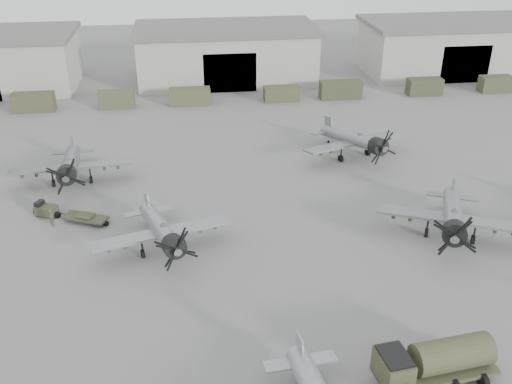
# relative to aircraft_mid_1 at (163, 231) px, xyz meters

# --- Properties ---
(ground) EXTENTS (220.00, 220.00, 0.00)m
(ground) POSITION_rel_aircraft_mid_1_xyz_m (9.65, -11.12, -2.18)
(ground) COLOR slate
(ground) RESTS_ON ground
(hangar_center) EXTENTS (29.00, 14.80, 8.70)m
(hangar_center) POSITION_rel_aircraft_mid_1_xyz_m (9.65, 50.84, 2.19)
(hangar_center) COLOR #A3A399
(hangar_center) RESTS_ON ground
(hangar_right) EXTENTS (29.00, 14.80, 8.70)m
(hangar_right) POSITION_rel_aircraft_mid_1_xyz_m (47.65, 50.84, 2.19)
(hangar_right) COLOR #A3A399
(hangar_right) RESTS_ON ground
(support_truck_1) EXTENTS (5.72, 2.20, 2.61)m
(support_truck_1) POSITION_rel_aircraft_mid_1_xyz_m (-18.63, 38.88, -0.88)
(support_truck_1) COLOR #42412B
(support_truck_1) RESTS_ON ground
(support_truck_2) EXTENTS (5.01, 2.20, 2.43)m
(support_truck_2) POSITION_rel_aircraft_mid_1_xyz_m (-7.17, 38.88, -0.97)
(support_truck_2) COLOR #434930
(support_truck_2) RESTS_ON ground
(support_truck_3) EXTENTS (5.91, 2.20, 2.41)m
(support_truck_3) POSITION_rel_aircraft_mid_1_xyz_m (3.30, 38.88, -0.98)
(support_truck_3) COLOR #45482F
(support_truck_3) RESTS_ON ground
(support_truck_4) EXTENTS (5.16, 2.20, 2.14)m
(support_truck_4) POSITION_rel_aircraft_mid_1_xyz_m (16.79, 38.88, -1.11)
(support_truck_4) COLOR #42432C
(support_truck_4) RESTS_ON ground
(support_truck_5) EXTENTS (6.23, 2.20, 2.63)m
(support_truck_5) POSITION_rel_aircraft_mid_1_xyz_m (25.77, 38.88, -0.87)
(support_truck_5) COLOR #393D27
(support_truck_5) RESTS_ON ground
(support_truck_6) EXTENTS (5.22, 2.20, 2.51)m
(support_truck_6) POSITION_rel_aircraft_mid_1_xyz_m (38.90, 38.88, -0.93)
(support_truck_6) COLOR #383B27
(support_truck_6) RESTS_ON ground
(support_truck_7) EXTENTS (4.98, 2.20, 2.45)m
(support_truck_7) POSITION_rel_aircraft_mid_1_xyz_m (50.43, 38.88, -0.96)
(support_truck_7) COLOR #3C422B
(support_truck_7) RESTS_ON ground
(aircraft_mid_1) EXTENTS (12.03, 10.83, 4.80)m
(aircraft_mid_1) POSITION_rel_aircraft_mid_1_xyz_m (0.00, 0.00, 0.00)
(aircraft_mid_1) COLOR gray
(aircraft_mid_1) RESTS_ON ground
(aircraft_mid_2) EXTENTS (12.80, 11.60, 5.24)m
(aircraft_mid_2) POSITION_rel_aircraft_mid_1_xyz_m (25.01, -1.26, 0.20)
(aircraft_mid_2) COLOR gray
(aircraft_mid_2) RESTS_ON ground
(aircraft_far_0) EXTENTS (12.70, 11.43, 5.05)m
(aircraft_far_0) POSITION_rel_aircraft_mid_1_xyz_m (-9.75, 14.27, 0.12)
(aircraft_far_0) COLOR gray
(aircraft_far_0) RESTS_ON ground
(aircraft_far_1) EXTENTS (12.64, 11.41, 5.10)m
(aircraft_far_1) POSITION_rel_aircraft_mid_1_xyz_m (21.72, 16.99, 0.14)
(aircraft_far_1) COLOR gray
(aircraft_far_1) RESTS_ON ground
(fuel_tanker) EXTENTS (7.92, 4.16, 2.96)m
(fuel_tanker) POSITION_rel_aircraft_mid_1_xyz_m (16.90, -16.74, -0.48)
(fuel_tanker) COLOR #40412A
(fuel_tanker) RESTS_ON ground
(tug_trailer) EXTENTS (7.25, 4.30, 1.48)m
(tug_trailer) POSITION_rel_aircraft_mid_1_xyz_m (-9.72, 7.26, -1.63)
(tug_trailer) COLOR #353A26
(tug_trailer) RESTS_ON ground
(ground_crew) EXTENTS (0.44, 0.65, 1.72)m
(ground_crew) POSITION_rel_aircraft_mid_1_xyz_m (-10.27, 5.84, -1.32)
(ground_crew) COLOR #46462E
(ground_crew) RESTS_ON ground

